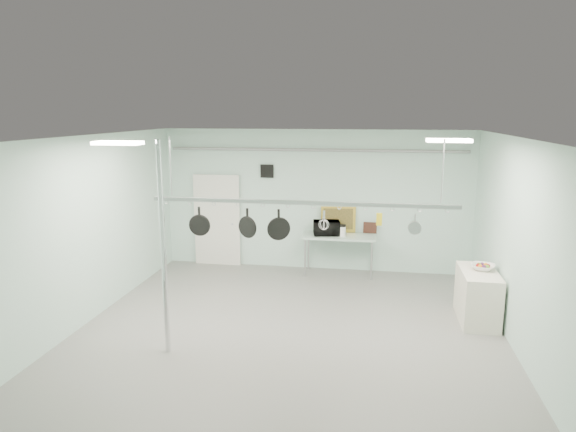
% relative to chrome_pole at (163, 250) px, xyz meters
% --- Properties ---
extents(floor, '(8.00, 8.00, 0.00)m').
position_rel_chrome_pole_xyz_m(floor, '(1.70, 0.60, -1.60)').
color(floor, gray).
rests_on(floor, ground).
extents(ceiling, '(7.00, 8.00, 0.02)m').
position_rel_chrome_pole_xyz_m(ceiling, '(1.70, 0.60, 1.59)').
color(ceiling, silver).
rests_on(ceiling, back_wall).
extents(back_wall, '(7.00, 0.02, 3.20)m').
position_rel_chrome_pole_xyz_m(back_wall, '(1.70, 4.59, 0.00)').
color(back_wall, silver).
rests_on(back_wall, floor).
extents(right_wall, '(0.02, 8.00, 3.20)m').
position_rel_chrome_pole_xyz_m(right_wall, '(5.19, 0.60, 0.00)').
color(right_wall, silver).
rests_on(right_wall, floor).
extents(door, '(1.10, 0.10, 2.20)m').
position_rel_chrome_pole_xyz_m(door, '(-0.60, 4.54, -0.55)').
color(door, silver).
rests_on(door, floor).
extents(wall_vent, '(0.30, 0.04, 0.30)m').
position_rel_chrome_pole_xyz_m(wall_vent, '(0.60, 4.57, 0.65)').
color(wall_vent, black).
rests_on(wall_vent, back_wall).
extents(conduit_pipe, '(6.60, 0.07, 0.07)m').
position_rel_chrome_pole_xyz_m(conduit_pipe, '(1.70, 4.50, 1.15)').
color(conduit_pipe, gray).
rests_on(conduit_pipe, back_wall).
extents(chrome_pole, '(0.08, 0.08, 3.20)m').
position_rel_chrome_pole_xyz_m(chrome_pole, '(0.00, 0.00, 0.00)').
color(chrome_pole, silver).
rests_on(chrome_pole, floor).
extents(prep_table, '(1.60, 0.70, 0.91)m').
position_rel_chrome_pole_xyz_m(prep_table, '(2.30, 4.20, -0.77)').
color(prep_table, silver).
rests_on(prep_table, floor).
extents(side_cabinet, '(0.60, 1.20, 0.90)m').
position_rel_chrome_pole_xyz_m(side_cabinet, '(4.85, 2.00, -1.15)').
color(side_cabinet, silver).
rests_on(side_cabinet, floor).
extents(pot_rack, '(4.80, 0.06, 1.00)m').
position_rel_chrome_pole_xyz_m(pot_rack, '(1.90, 0.90, 0.63)').
color(pot_rack, '#B7B7BC').
rests_on(pot_rack, ceiling).
extents(light_panel_left, '(0.65, 0.30, 0.05)m').
position_rel_chrome_pole_xyz_m(light_panel_left, '(-0.50, -0.20, 1.56)').
color(light_panel_left, white).
rests_on(light_panel_left, ceiling).
extents(light_panel_right, '(0.65, 0.30, 0.05)m').
position_rel_chrome_pole_xyz_m(light_panel_right, '(4.10, 1.20, 1.56)').
color(light_panel_right, white).
rests_on(light_panel_right, ceiling).
extents(microwave, '(0.63, 0.49, 0.31)m').
position_rel_chrome_pole_xyz_m(microwave, '(2.02, 4.18, -0.54)').
color(microwave, black).
rests_on(microwave, prep_table).
extents(coffee_canister, '(0.16, 0.16, 0.22)m').
position_rel_chrome_pole_xyz_m(coffee_canister, '(2.37, 4.11, -0.59)').
color(coffee_canister, white).
rests_on(coffee_canister, prep_table).
extents(painting_large, '(0.79, 0.20, 0.58)m').
position_rel_chrome_pole_xyz_m(painting_large, '(2.25, 4.50, -0.41)').
color(painting_large, gold).
rests_on(painting_large, prep_table).
extents(painting_small, '(0.31, 0.11, 0.25)m').
position_rel_chrome_pole_xyz_m(painting_small, '(2.96, 4.50, -0.57)').
color(painting_small, '#341A12').
rests_on(painting_small, prep_table).
extents(fruit_bowl, '(0.50, 0.50, 0.10)m').
position_rel_chrome_pole_xyz_m(fruit_bowl, '(4.92, 2.09, -0.65)').
color(fruit_bowl, white).
rests_on(fruit_bowl, side_cabinet).
extents(skillet_left, '(0.35, 0.08, 0.48)m').
position_rel_chrome_pole_xyz_m(skillet_left, '(0.25, 0.90, 0.24)').
color(skillet_left, black).
rests_on(skillet_left, pot_rack).
extents(skillet_mid, '(0.34, 0.20, 0.48)m').
position_rel_chrome_pole_xyz_m(skillet_mid, '(1.05, 0.90, 0.24)').
color(skillet_mid, black).
rests_on(skillet_mid, pot_rack).
extents(skillet_right, '(0.36, 0.19, 0.49)m').
position_rel_chrome_pole_xyz_m(skillet_right, '(1.55, 0.90, 0.24)').
color(skillet_right, black).
rests_on(skillet_right, pot_rack).
extents(whisk, '(0.20, 0.20, 0.29)m').
position_rel_chrome_pole_xyz_m(whisk, '(2.27, 0.90, 0.34)').
color(whisk, '#B1B0B5').
rests_on(whisk, pot_rack).
extents(grater, '(0.09, 0.04, 0.21)m').
position_rel_chrome_pole_xyz_m(grater, '(3.11, 0.90, 0.38)').
color(grater, yellow).
rests_on(grater, pot_rack).
extents(saucepan, '(0.22, 0.16, 0.33)m').
position_rel_chrome_pole_xyz_m(saucepan, '(3.64, 0.90, 0.32)').
color(saucepan, silver).
rests_on(saucepan, pot_rack).
extents(fruit_cluster, '(0.24, 0.24, 0.09)m').
position_rel_chrome_pole_xyz_m(fruit_cluster, '(4.92, 2.09, -0.61)').
color(fruit_cluster, '#9D0E0F').
rests_on(fruit_cluster, fruit_bowl).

